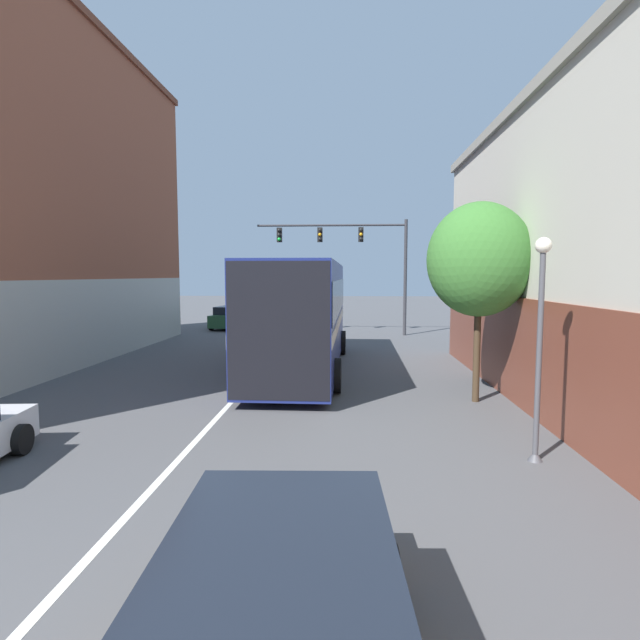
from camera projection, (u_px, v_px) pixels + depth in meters
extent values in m
cube|color=silver|center=(254.00, 378.00, 16.32)|extent=(0.14, 44.01, 0.01)
cube|color=#B7B2A3|center=(81.00, 324.00, 17.99)|extent=(0.24, 20.61, 3.20)
cube|color=brown|center=(548.00, 363.00, 11.13)|extent=(0.24, 20.34, 2.78)
cube|color=navy|center=(303.00, 314.00, 17.65)|extent=(2.72, 11.35, 3.54)
cube|color=black|center=(303.00, 296.00, 17.60)|extent=(2.77, 11.12, 1.13)
cube|color=beige|center=(303.00, 322.00, 17.68)|extent=(2.76, 11.23, 0.35)
cube|color=black|center=(278.00, 331.00, 12.05)|extent=(2.52, 0.09, 3.40)
cylinder|color=black|center=(281.00, 342.00, 21.36)|extent=(0.31, 1.00, 1.00)
cylinder|color=black|center=(342.00, 342.00, 21.18)|extent=(0.31, 1.00, 1.00)
cylinder|color=black|center=(245.00, 374.00, 14.39)|extent=(0.31, 1.00, 1.00)
cylinder|color=black|center=(336.00, 376.00, 14.21)|extent=(0.31, 1.00, 1.00)
cube|color=black|center=(281.00, 567.00, 3.85)|extent=(1.83, 2.42, 0.60)
cylinder|color=black|center=(196.00, 576.00, 5.05)|extent=(0.25, 0.65, 0.64)
cylinder|color=black|center=(387.00, 577.00, 5.03)|extent=(0.25, 0.65, 0.64)
cube|color=#285633|center=(232.00, 320.00, 31.53)|extent=(2.05, 4.16, 0.75)
cube|color=black|center=(230.00, 310.00, 31.28)|extent=(1.72, 2.23, 0.48)
cylinder|color=black|center=(225.00, 321.00, 32.91)|extent=(0.28, 0.66, 0.64)
cylinder|color=black|center=(250.00, 322.00, 32.64)|extent=(0.28, 0.66, 0.64)
cylinder|color=black|center=(211.00, 325.00, 30.46)|extent=(0.28, 0.66, 0.64)
cylinder|color=black|center=(238.00, 325.00, 30.19)|extent=(0.28, 0.66, 0.64)
cylinder|color=black|center=(21.00, 439.00, 9.33)|extent=(0.28, 0.60, 0.58)
cylinder|color=#333338|center=(405.00, 278.00, 27.62)|extent=(0.18, 0.18, 6.41)
cylinder|color=#333338|center=(331.00, 225.00, 27.59)|extent=(8.24, 0.12, 0.12)
cube|color=black|center=(361.00, 235.00, 27.54)|extent=(0.28, 0.24, 0.80)
sphere|color=black|center=(361.00, 230.00, 27.37)|extent=(0.18, 0.18, 0.18)
sphere|color=orange|center=(361.00, 234.00, 27.39)|extent=(0.18, 0.18, 0.18)
sphere|color=black|center=(361.00, 239.00, 27.41)|extent=(0.18, 0.18, 0.18)
cube|color=black|center=(320.00, 235.00, 27.67)|extent=(0.28, 0.24, 0.80)
sphere|color=black|center=(320.00, 230.00, 27.50)|extent=(0.18, 0.18, 0.18)
sphere|color=orange|center=(320.00, 235.00, 27.52)|extent=(0.18, 0.18, 0.18)
sphere|color=black|center=(320.00, 239.00, 27.54)|extent=(0.18, 0.18, 0.18)
cube|color=black|center=(279.00, 235.00, 27.79)|extent=(0.28, 0.24, 0.80)
sphere|color=black|center=(279.00, 230.00, 27.62)|extent=(0.18, 0.18, 0.18)
sphere|color=black|center=(279.00, 235.00, 27.64)|extent=(0.18, 0.18, 0.18)
sphere|color=green|center=(279.00, 239.00, 27.67)|extent=(0.18, 0.18, 0.18)
cone|color=#47474C|center=(535.00, 456.00, 9.02)|extent=(0.26, 0.26, 0.20)
cylinder|color=#47474C|center=(539.00, 358.00, 8.86)|extent=(0.10, 0.10, 3.77)
sphere|color=#EFE5CC|center=(543.00, 245.00, 8.68)|extent=(0.28, 0.28, 0.28)
cylinder|color=#3D2D1E|center=(477.00, 353.00, 13.17)|extent=(0.18, 0.18, 2.61)
ellipsoid|color=#38702D|center=(479.00, 260.00, 12.94)|extent=(2.70, 2.43, 2.97)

